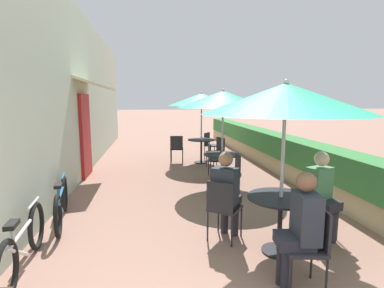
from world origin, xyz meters
The scene contains 23 objects.
cafe_facade_wall centered at (-2.54, 7.17, 2.09)m, with size 0.98×14.61×4.20m.
planter_hedge centered at (2.75, 7.21, 0.54)m, with size 0.60×13.61×1.01m.
patio_table_near centered at (0.88, 2.14, 0.56)m, with size 0.84×0.84×0.74m.
patio_umbrella_near centered at (0.88, 2.14, 1.96)m, with size 2.04×2.04×2.20m.
cafe_chair_near_left centered at (1.55, 2.50, 0.52)m, with size 0.52×0.52×0.87m.
seated_patron_near_left centered at (1.59, 2.40, 0.69)m, with size 0.45×0.49×1.25m.
cafe_chair_near_right centered at (0.23, 2.54, 0.52)m, with size 0.56×0.56×0.87m.
seated_patron_near_right centered at (0.29, 2.63, 0.69)m, with size 0.50×0.51×1.25m.
cafe_chair_near_back centered at (0.86, 1.38, 0.52)m, with size 0.45×0.45×0.87m.
seated_patron_near_back centered at (0.75, 1.39, 0.69)m, with size 0.44×0.37×1.25m.
patio_table_mid centered at (0.86, 5.21, 0.56)m, with size 0.84×0.84×0.74m.
patio_umbrella_mid centered at (0.86, 5.21, 1.96)m, with size 2.04×2.04×2.20m.
cafe_chair_mid_left centered at (0.89, 4.45, 0.52)m, with size 0.42×0.42×0.87m.
cafe_chair_mid_right centered at (0.83, 5.97, 0.52)m, with size 0.42×0.42×0.87m.
coffee_cup_mid centered at (0.87, 5.30, 0.78)m, with size 0.07×0.07×0.09m.
patio_table_far centered at (0.81, 7.75, 0.56)m, with size 0.84×0.84×0.74m.
patio_umbrella_far centered at (0.81, 7.75, 1.96)m, with size 2.04×2.04×2.20m.
cafe_chair_far_left centered at (1.22, 8.41, 0.52)m, with size 0.56×0.56×0.87m.
cafe_chair_far_right centered at (0.05, 7.78, 0.52)m, with size 0.45×0.45×0.87m.
cafe_chair_far_back centered at (1.18, 7.08, 0.52)m, with size 0.52×0.52×0.87m.
coffee_cup_far centered at (0.80, 7.66, 0.78)m, with size 0.07×0.07×0.09m.
bicycle_leaning centered at (-2.20, 2.12, 0.33)m, with size 0.23×1.72×0.71m.
bicycle_second centered at (-2.17, 3.52, 0.33)m, with size 0.38×1.71×0.72m.
Camera 1 is at (-0.74, -1.31, 1.95)m, focal length 28.00 mm.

